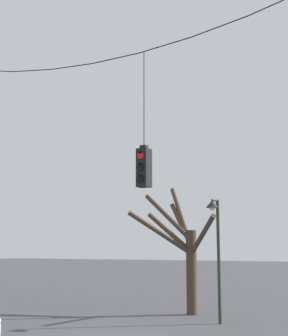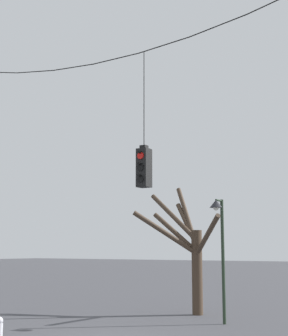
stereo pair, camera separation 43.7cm
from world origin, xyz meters
TOP-DOWN VIEW (x-y plane):
  - span_wire at (0.00, 0.18)m, footprint 11.80×0.03m
  - traffic_light_over_intersection at (1.02, 0.18)m, footprint 0.34×0.58m
  - street_lamp at (0.92, 5.46)m, footprint 0.47×0.81m
  - bare_tree at (-1.41, 7.55)m, footprint 4.29×3.35m

SIDE VIEW (x-z plane):
  - bare_tree at x=-1.41m, z-range -0.03..5.41m
  - street_lamp at x=0.92m, z-range 1.08..5.57m
  - traffic_light_over_intersection at x=1.02m, z-range 2.97..6.98m
  - span_wire at x=0.00m, z-range 8.25..8.98m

